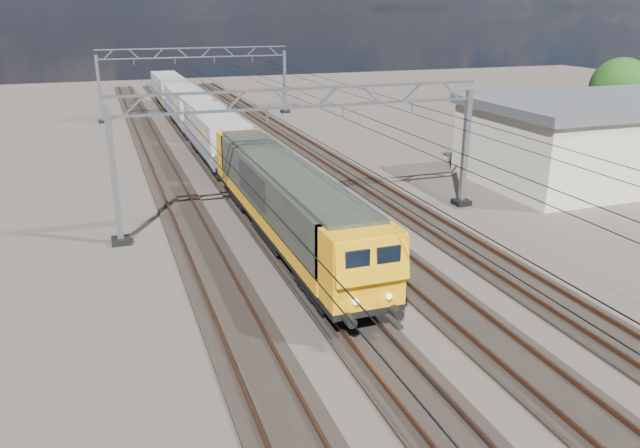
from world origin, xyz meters
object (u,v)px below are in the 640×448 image
object	(u,v)px
hopper_wagon_mid	(187,106)
industrial_shed	(612,138)
catenary_gantry_far	(196,80)
hopper_wagon_third	(169,89)
catenary_gantry_mid	(306,151)
locomotive	(285,198)
hopper_wagon_lead	(215,134)
tree_far	(625,91)

from	to	relation	value
hopper_wagon_mid	industrial_shed	distance (m)	36.22
catenary_gantry_far	hopper_wagon_third	distance (m)	7.77
catenary_gantry_far	industrial_shed	world-z (taller)	catenary_gantry_far
catenary_gantry_mid	locomotive	distance (m)	3.77
hopper_wagon_third	industrial_shed	world-z (taller)	industrial_shed
hopper_wagon_mid	industrial_shed	bearing A→B (deg)	-48.50
hopper_wagon_lead	hopper_wagon_mid	world-z (taller)	same
catenary_gantry_mid	industrial_shed	xyz separation A→B (m)	(22.00, 2.00, -1.18)
catenary_gantry_mid	tree_far	bearing A→B (deg)	17.89
locomotive	industrial_shed	bearing A→B (deg)	11.25
catenary_gantry_far	industrial_shed	bearing A→B (deg)	-57.09
hopper_wagon_third	industrial_shed	distance (m)	47.79
hopper_wagon_lead	industrial_shed	bearing A→B (deg)	-28.30
catenary_gantry_mid	hopper_wagon_third	size ratio (longest dim) A/B	1.53
locomotive	hopper_wagon_third	size ratio (longest dim) A/B	1.62
hopper_wagon_mid	hopper_wagon_third	bearing A→B (deg)	90.00
catenary_gantry_mid	industrial_shed	size ratio (longest dim) A/B	1.07
catenary_gantry_far	hopper_wagon_lead	distance (m)	21.24
locomotive	industrial_shed	distance (m)	24.47
catenary_gantry_mid	catenary_gantry_far	distance (m)	36.00
locomotive	tree_far	size ratio (longest dim) A/B	2.94
catenary_gantry_far	hopper_wagon_lead	bearing A→B (deg)	-95.42
catenary_gantry_mid	hopper_wagon_mid	xyz separation A→B (m)	(-2.00, 29.12, -1.67)
catenary_gantry_mid	hopper_wagon_mid	bearing A→B (deg)	93.93
locomotive	tree_far	world-z (taller)	tree_far
hopper_wagon_lead	tree_far	xyz separation A→B (m)	(32.32, -5.13, 2.34)
hopper_wagon_mid	tree_far	xyz separation A→B (m)	(32.32, -19.33, 2.34)
catenary_gantry_far	locomotive	size ratio (longest dim) A/B	0.94
hopper_wagon_lead	hopper_wagon_mid	xyz separation A→B (m)	(0.00, 14.20, 0.00)
catenary_gantry_far	hopper_wagon_lead	xyz separation A→B (m)	(-2.00, -21.08, -1.67)
hopper_wagon_lead	hopper_wagon_third	xyz separation A→B (m)	(0.00, 28.40, 0.00)
industrial_shed	locomotive	bearing A→B (deg)	-168.75
tree_far	catenary_gantry_far	bearing A→B (deg)	139.15
industrial_shed	hopper_wagon_mid	bearing A→B (deg)	131.50
catenary_gantry_far	locomotive	world-z (taller)	catenary_gantry_far
hopper_wagon_lead	tree_far	bearing A→B (deg)	-9.03
catenary_gantry_mid	hopper_wagon_mid	size ratio (longest dim) A/B	1.53
hopper_wagon_mid	hopper_wagon_third	world-z (taller)	same
catenary_gantry_mid	hopper_wagon_third	world-z (taller)	catenary_gantry_mid
catenary_gantry_far	hopper_wagon_mid	size ratio (longest dim) A/B	1.53
catenary_gantry_mid	catenary_gantry_far	world-z (taller)	same
catenary_gantry_mid	locomotive	size ratio (longest dim) A/B	0.94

